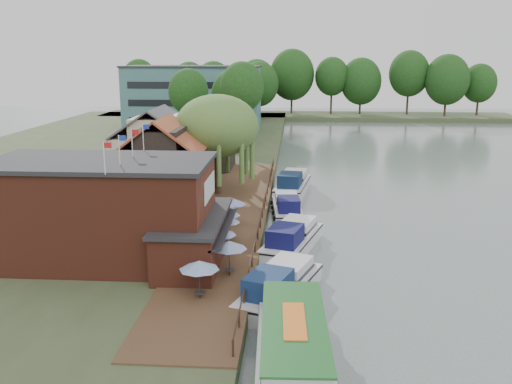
{
  "coord_description": "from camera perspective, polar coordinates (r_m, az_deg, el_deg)",
  "views": [
    {
      "loc": [
        -2.45,
        -38.79,
        15.34
      ],
      "look_at": [
        -6.0,
        12.0,
        3.0
      ],
      "focal_mm": 40.0,
      "sensor_mm": 36.0,
      "label": 1
    }
  ],
  "objects": [
    {
      "name": "willow",
      "position": [
        59.05,
        -3.9,
        4.7
      ],
      "size": [
        8.6,
        8.6,
        10.43
      ],
      "primitive_type": null,
      "color": "#476B2D",
      "rests_on": "land_bank"
    },
    {
      "name": "cruiser_0",
      "position": [
        36.74,
        2.4,
        -8.95
      ],
      "size": [
        6.55,
        10.74,
        2.49
      ],
      "primitive_type": null,
      "rotation": [
        0.0,
        0.0,
        -0.34
      ],
      "color": "silver",
      "rests_on": "ground"
    },
    {
      "name": "cottage_b",
      "position": [
        65.47,
        -9.82,
        4.56
      ],
      "size": [
        9.6,
        8.6,
        8.5
      ],
      "primitive_type": null,
      "color": "beige",
      "rests_on": "land_bank"
    },
    {
      "name": "cottage_c",
      "position": [
        73.41,
        -5.12,
        5.67
      ],
      "size": [
        7.6,
        7.6,
        8.5
      ],
      "primitive_type": null,
      "color": "black",
      "rests_on": "land_bank"
    },
    {
      "name": "cottage_a",
      "position": [
        55.19,
        -9.23,
        2.91
      ],
      "size": [
        8.6,
        7.6,
        8.5
      ],
      "primitive_type": null,
      "color": "black",
      "rests_on": "land_bank"
    },
    {
      "name": "cruiser_2",
      "position": [
        55.42,
        3.15,
        -1.27
      ],
      "size": [
        3.76,
        9.52,
        2.23
      ],
      "primitive_type": null,
      "rotation": [
        0.0,
        0.0,
        0.08
      ],
      "color": "silver",
      "rests_on": "ground"
    },
    {
      "name": "swan",
      "position": [
        32.4,
        3.49,
        -14.22
      ],
      "size": [
        0.44,
        0.44,
        0.44
      ],
      "primitive_type": "sphere",
      "color": "white",
      "rests_on": "ground"
    },
    {
      "name": "ground",
      "position": [
        41.78,
        7.15,
        -8.03
      ],
      "size": [
        260.0,
        260.0,
        0.0
      ],
      "primitive_type": "plane",
      "color": "#556362",
      "rests_on": "ground"
    },
    {
      "name": "land_bank",
      "position": [
        80.15,
        -16.2,
        2.41
      ],
      "size": [
        50.0,
        140.0,
        1.0
      ],
      "primitive_type": "cube",
      "color": "#384728",
      "rests_on": "ground"
    },
    {
      "name": "tour_boat",
      "position": [
        28.18,
        3.85,
        -15.89
      ],
      "size": [
        4.31,
        13.63,
        2.94
      ],
      "primitive_type": null,
      "rotation": [
        0.0,
        0.0,
        0.04
      ],
      "color": "silver",
      "rests_on": "ground"
    },
    {
      "name": "hotel_block",
      "position": [
        110.83,
        -6.25,
        9.31
      ],
      "size": [
        25.4,
        12.4,
        12.3
      ],
      "primitive_type": null,
      "color": "#38666B",
      "rests_on": "land_bank"
    },
    {
      "name": "quay_deck",
      "position": [
        51.14,
        -2.39,
        -2.61
      ],
      "size": [
        6.0,
        50.0,
        0.1
      ],
      "primitive_type": "cube",
      "color": "#47301E",
      "rests_on": "land_bank"
    },
    {
      "name": "umbrella_0",
      "position": [
        34.47,
        -5.66,
        -8.7
      ],
      "size": [
        2.42,
        2.42,
        2.38
      ],
      "primitive_type": null,
      "color": "#1B4998",
      "rests_on": "quay_deck"
    },
    {
      "name": "bank_tree_2",
      "position": [
        96.92,
        -2.35,
        8.66
      ],
      "size": [
        7.09,
        7.09,
        11.94
      ],
      "primitive_type": null,
      "color": "#143811",
      "rests_on": "land_bank"
    },
    {
      "name": "bank_tree_3",
      "position": [
        117.91,
        -3.21,
        9.39
      ],
      "size": [
        8.35,
        8.35,
        11.35
      ],
      "primitive_type": null,
      "color": "#143811",
      "rests_on": "land_bank"
    },
    {
      "name": "bank_tree_5",
      "position": [
        131.58,
        0.3,
        10.17
      ],
      "size": [
        8.86,
        8.86,
        12.84
      ],
      "primitive_type": null,
      "color": "#143811",
      "rests_on": "land_bank"
    },
    {
      "name": "cruiser_3",
      "position": [
        64.86,
        3.68,
        1.09
      ],
      "size": [
        4.91,
        10.97,
        2.59
      ],
      "primitive_type": null,
      "rotation": [
        0.0,
        0.0,
        -0.14
      ],
      "color": "silver",
      "rests_on": "ground"
    },
    {
      "name": "umbrella_2",
      "position": [
        40.58,
        -3.59,
        -5.17
      ],
      "size": [
        2.33,
        2.33,
        2.38
      ],
      "primitive_type": null,
      "color": "#1B3497",
      "rests_on": "quay_deck"
    },
    {
      "name": "umbrella_5",
      "position": [
        48.59,
        -2.35,
        -1.97
      ],
      "size": [
        2.29,
        2.29,
        2.38
      ],
      "primitive_type": null,
      "color": "navy",
      "rests_on": "quay_deck"
    },
    {
      "name": "umbrella_3",
      "position": [
        43.49,
        -2.93,
        -3.86
      ],
      "size": [
        2.06,
        2.06,
        2.38
      ],
      "primitive_type": null,
      "color": "#1A4094",
      "rests_on": "quay_deck"
    },
    {
      "name": "bank_tree_1",
      "position": [
        89.56,
        -6.73,
        8.28
      ],
      "size": [
        6.13,
        6.13,
        12.28
      ],
      "primitive_type": null,
      "color": "#143811",
      "rests_on": "land_bank"
    },
    {
      "name": "bank_tree_0",
      "position": [
        81.56,
        -1.41,
        8.25
      ],
      "size": [
        6.19,
        6.19,
        13.41
      ],
      "primitive_type": null,
      "color": "#143811",
      "rests_on": "land_bank"
    },
    {
      "name": "umbrella_4",
      "position": [
        45.31,
        -2.95,
        -3.14
      ],
      "size": [
        2.21,
        2.21,
        2.38
      ],
      "primitive_type": null,
      "color": "navy",
      "rests_on": "quay_deck"
    },
    {
      "name": "bank_tree_4",
      "position": [
        126.3,
        -1.38,
        9.82
      ],
      "size": [
        8.17,
        8.17,
        11.94
      ],
      "primitive_type": null,
      "color": "#143811",
      "rests_on": "land_bank"
    },
    {
      "name": "pub",
      "position": [
        40.93,
        -12.55,
        -1.85
      ],
      "size": [
        20.0,
        11.0,
        7.3
      ],
      "primitive_type": null,
      "color": "maroon",
      "rests_on": "land_bank"
    },
    {
      "name": "quay_rail",
      "position": [
        51.27,
        0.66,
        -2.04
      ],
      "size": [
        0.2,
        49.0,
        1.0
      ],
      "primitive_type": null,
      "color": "black",
      "rests_on": "land_bank"
    },
    {
      "name": "umbrella_1",
      "position": [
        37.76,
        -2.69,
        -6.61
      ],
      "size": [
        2.36,
        2.36,
        2.38
      ],
      "primitive_type": null,
      "color": "navy",
      "rests_on": "quay_deck"
    },
    {
      "name": "cruiser_1",
      "position": [
        45.81,
        3.63,
        -4.33
      ],
      "size": [
        5.96,
        10.72,
        2.49
      ],
      "primitive_type": null,
      "rotation": [
        0.0,
        0.0,
        -0.28
      ],
      "color": "white",
      "rests_on": "ground"
    }
  ]
}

